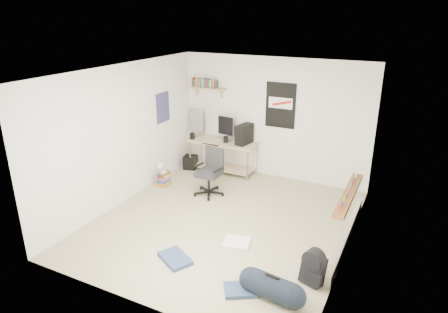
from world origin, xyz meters
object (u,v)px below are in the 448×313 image
at_px(desk, 224,155).
at_px(office_chair, 209,171).
at_px(duffel_bag, 272,288).
at_px(book_stack, 164,178).
at_px(backpack, 313,270).

relative_size(desk, office_chair, 1.65).
bearing_deg(duffel_bag, book_stack, 152.62).
height_order(office_chair, backpack, office_chair).
relative_size(office_chair, backpack, 2.38).
bearing_deg(duffel_bag, backpack, 61.80).
bearing_deg(office_chair, book_stack, -168.86).
xyz_separation_m(backpack, book_stack, (-3.50, 1.69, -0.05)).
bearing_deg(backpack, book_stack, 171.96).
height_order(office_chair, book_stack, office_chair).
bearing_deg(book_stack, duffel_bag, -35.19).
bearing_deg(desk, book_stack, -111.97).
distance_m(desk, duffel_bag, 4.19).
height_order(duffel_bag, book_stack, duffel_bag).
distance_m(backpack, duffel_bag, 0.64).
relative_size(duffel_bag, book_stack, 1.31).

